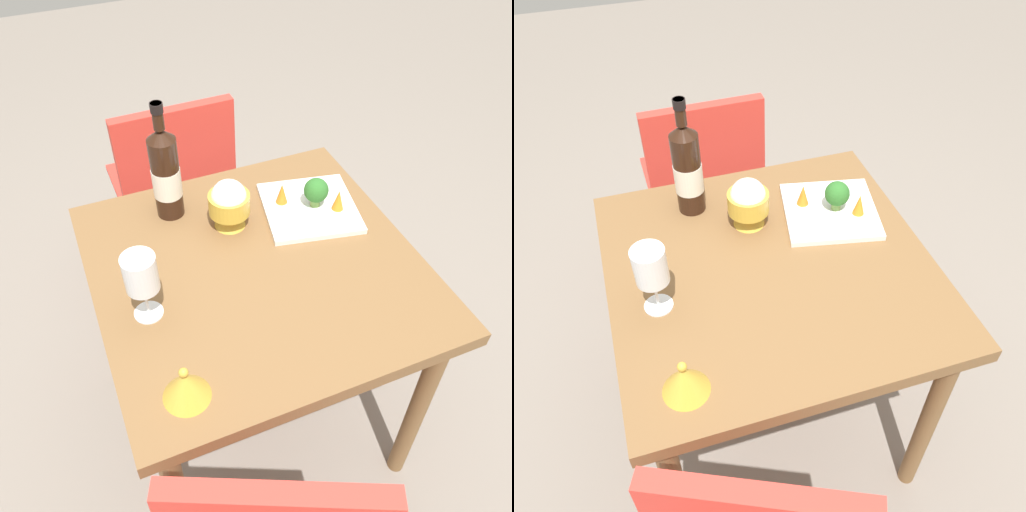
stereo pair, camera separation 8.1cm
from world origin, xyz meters
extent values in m
plane|color=gray|center=(0.00, 0.00, 0.00)|extent=(8.00, 8.00, 0.00)
cube|color=brown|center=(0.00, 0.00, 0.71)|extent=(0.80, 0.80, 0.04)
cylinder|color=brown|center=(-0.34, -0.34, 0.35)|extent=(0.05, 0.05, 0.69)
cylinder|color=brown|center=(0.34, -0.34, 0.35)|extent=(0.05, 0.05, 0.69)
cylinder|color=brown|center=(-0.34, 0.34, 0.35)|extent=(0.05, 0.05, 0.69)
cylinder|color=brown|center=(0.34, 0.34, 0.35)|extent=(0.05, 0.05, 0.69)
cube|color=red|center=(0.03, -0.79, 0.44)|extent=(0.41, 0.41, 0.02)
cube|color=red|center=(0.03, -0.61, 0.65)|extent=(0.40, 0.05, 0.40)
cylinder|color=black|center=(0.20, -0.96, 0.21)|extent=(0.03, 0.03, 0.43)
cylinder|color=black|center=(-0.14, -0.97, 0.21)|extent=(0.03, 0.03, 0.43)
cylinder|color=black|center=(0.20, -0.62, 0.21)|extent=(0.03, 0.03, 0.43)
cylinder|color=black|center=(-0.14, -0.63, 0.21)|extent=(0.03, 0.03, 0.43)
cylinder|color=black|center=(0.14, -0.28, 0.85)|extent=(0.08, 0.07, 0.23)
cone|color=black|center=(0.14, -0.28, 0.98)|extent=(0.08, 0.07, 0.03)
cylinder|color=black|center=(0.14, -0.28, 1.03)|extent=(0.03, 0.03, 0.07)
cylinder|color=black|center=(0.14, -0.28, 1.05)|extent=(0.03, 0.03, 0.02)
cylinder|color=silver|center=(0.14, -0.28, 0.84)|extent=(0.08, 0.08, 0.08)
cylinder|color=white|center=(0.29, 0.05, 0.73)|extent=(0.07, 0.07, 0.00)
cylinder|color=white|center=(0.29, 0.05, 0.78)|extent=(0.01, 0.01, 0.08)
cylinder|color=white|center=(0.29, 0.05, 0.86)|extent=(0.08, 0.08, 0.09)
cone|color=gold|center=(0.01, -0.17, 0.75)|extent=(0.08, 0.08, 0.04)
cylinder|color=gold|center=(0.01, -0.17, 0.80)|extent=(0.11, 0.11, 0.05)
sphere|color=white|center=(0.01, -0.17, 0.83)|extent=(0.09, 0.09, 0.09)
cone|color=gold|center=(0.27, 0.29, 0.77)|extent=(0.10, 0.10, 0.07)
sphere|color=gold|center=(0.27, 0.29, 0.81)|extent=(0.02, 0.02, 0.02)
cube|color=white|center=(-0.22, -0.14, 0.74)|extent=(0.29, 0.29, 0.02)
cylinder|color=#729E4C|center=(-0.23, -0.14, 0.76)|extent=(0.03, 0.03, 0.03)
sphere|color=#2D6B28|center=(-0.23, -0.14, 0.80)|extent=(0.07, 0.07, 0.07)
cone|color=orange|center=(-0.28, -0.10, 0.78)|extent=(0.03, 0.03, 0.06)
cone|color=orange|center=(-0.15, -0.18, 0.78)|extent=(0.03, 0.03, 0.06)
camera|label=1|loc=(0.36, 0.88, 1.71)|focal=38.12mm
camera|label=2|loc=(0.29, 0.91, 1.71)|focal=38.12mm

